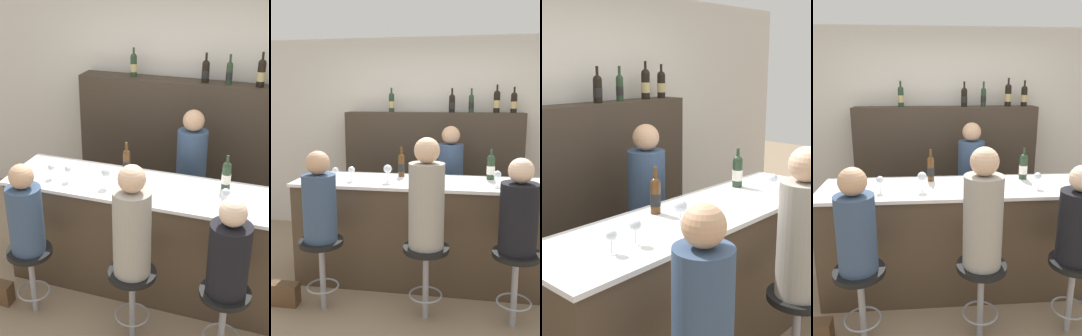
# 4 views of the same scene
# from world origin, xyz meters

# --- Properties ---
(ground_plane) EXTENTS (16.00, 16.00, 0.00)m
(ground_plane) POSITION_xyz_m (0.00, 0.00, 0.00)
(ground_plane) COLOR #8C755B
(wall_back) EXTENTS (6.40, 0.05, 2.60)m
(wall_back) POSITION_xyz_m (0.00, 1.86, 1.30)
(wall_back) COLOR beige
(wall_back) RESTS_ON ground_plane
(bar_counter) EXTENTS (2.44, 0.68, 1.03)m
(bar_counter) POSITION_xyz_m (0.00, 0.32, 0.51)
(bar_counter) COLOR #473828
(bar_counter) RESTS_ON ground_plane
(back_bar_cabinet) EXTENTS (2.28, 0.28, 1.64)m
(back_bar_cabinet) POSITION_xyz_m (0.00, 1.64, 0.82)
(back_bar_cabinet) COLOR #382D23
(back_bar_cabinet) RESTS_ON ground_plane
(wine_bottle_counter_0) EXTENTS (0.07, 0.07, 0.31)m
(wine_bottle_counter_0) POSITION_xyz_m (-0.22, 0.50, 1.15)
(wine_bottle_counter_0) COLOR #4C2D14
(wine_bottle_counter_0) RESTS_ON bar_counter
(wine_bottle_counter_1) EXTENTS (0.08, 0.08, 0.30)m
(wine_bottle_counter_1) POSITION_xyz_m (0.67, 0.50, 1.15)
(wine_bottle_counter_1) COLOR #233823
(wine_bottle_counter_1) RESTS_ON bar_counter
(wine_bottle_backbar_0) EXTENTS (0.07, 0.07, 0.31)m
(wine_bottle_backbar_0) POSITION_xyz_m (-0.55, 1.64, 1.76)
(wine_bottle_backbar_0) COLOR #233823
(wine_bottle_backbar_0) RESTS_ON back_bar_cabinet
(wine_bottle_backbar_1) EXTENTS (0.08, 0.08, 0.30)m
(wine_bottle_backbar_1) POSITION_xyz_m (0.23, 1.64, 1.75)
(wine_bottle_backbar_1) COLOR black
(wine_bottle_backbar_1) RESTS_ON back_bar_cabinet
(wine_bottle_backbar_2) EXTENTS (0.07, 0.07, 0.30)m
(wine_bottle_backbar_2) POSITION_xyz_m (0.47, 1.64, 1.75)
(wine_bottle_backbar_2) COLOR #233823
(wine_bottle_backbar_2) RESTS_ON back_bar_cabinet
(wine_bottle_backbar_3) EXTENTS (0.08, 0.08, 0.34)m
(wine_bottle_backbar_3) POSITION_xyz_m (0.79, 1.64, 1.78)
(wine_bottle_backbar_3) COLOR black
(wine_bottle_backbar_3) RESTS_ON back_bar_cabinet
(wine_bottle_backbar_4) EXTENTS (0.08, 0.08, 0.32)m
(wine_bottle_backbar_4) POSITION_xyz_m (0.99, 1.64, 1.76)
(wine_bottle_backbar_4) COLOR black
(wine_bottle_backbar_4) RESTS_ON back_bar_cabinet
(wine_glass_0) EXTENTS (0.07, 0.07, 0.13)m
(wine_glass_0) POSITION_xyz_m (-0.82, 0.21, 1.12)
(wine_glass_0) COLOR silver
(wine_glass_0) RESTS_ON bar_counter
(wine_glass_1) EXTENTS (0.07, 0.07, 0.14)m
(wine_glass_1) POSITION_xyz_m (-0.66, 0.21, 1.13)
(wine_glass_1) COLOR silver
(wine_glass_1) RESTS_ON bar_counter
(wine_glass_2) EXTENTS (0.08, 0.08, 0.17)m
(wine_glass_2) POSITION_xyz_m (-0.30, 0.21, 1.15)
(wine_glass_2) COLOR silver
(wine_glass_2) RESTS_ON bar_counter
(wine_glass_3) EXTENTS (0.07, 0.07, 0.14)m
(wine_glass_3) POSITION_xyz_m (0.71, 0.21, 1.13)
(wine_glass_3) COLOR silver
(wine_glass_3) RESTS_ON bar_counter
(bar_stool_left) EXTENTS (0.38, 0.38, 0.63)m
(bar_stool_left) POSITION_xyz_m (-0.77, -0.34, 0.50)
(bar_stool_left) COLOR gray
(bar_stool_left) RESTS_ON ground_plane
(guest_seated_left) EXTENTS (0.28, 0.28, 0.76)m
(guest_seated_left) POSITION_xyz_m (-0.77, -0.34, 0.97)
(guest_seated_left) COLOR #334766
(guest_seated_left) RESTS_ON bar_stool_left
(bar_stool_middle) EXTENTS (0.38, 0.38, 0.63)m
(bar_stool_middle) POSITION_xyz_m (0.13, -0.34, 0.50)
(bar_stool_middle) COLOR gray
(bar_stool_middle) RESTS_ON ground_plane
(guest_seated_middle) EXTENTS (0.29, 0.29, 0.89)m
(guest_seated_middle) POSITION_xyz_m (0.13, -0.34, 1.03)
(guest_seated_middle) COLOR gray
(guest_seated_middle) RESTS_ON bar_stool_middle
(bar_stool_right) EXTENTS (0.38, 0.38, 0.63)m
(bar_stool_right) POSITION_xyz_m (0.84, -0.34, 0.50)
(bar_stool_right) COLOR gray
(bar_stool_right) RESTS_ON ground_plane
(guest_seated_right) EXTENTS (0.29, 0.29, 0.74)m
(guest_seated_right) POSITION_xyz_m (0.84, -0.34, 0.96)
(guest_seated_right) COLOR black
(guest_seated_right) RESTS_ON bar_stool_right
(bartender) EXTENTS (0.30, 0.30, 1.51)m
(bartender) POSITION_xyz_m (0.25, 1.08, 0.70)
(bartender) COLOR #334766
(bartender) RESTS_ON ground_plane
(handbag) EXTENTS (0.26, 0.12, 0.20)m
(handbag) POSITION_xyz_m (-1.14, -0.34, 0.10)
(handbag) COLOR #513823
(handbag) RESTS_ON ground_plane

